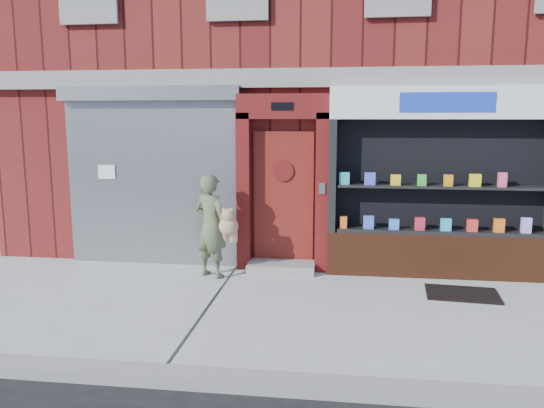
# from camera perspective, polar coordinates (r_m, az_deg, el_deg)

# --- Properties ---
(ground) EXTENTS (80.00, 80.00, 0.00)m
(ground) POSITION_cam_1_polar(r_m,az_deg,el_deg) (7.20, 5.53, -11.29)
(ground) COLOR #9E9E99
(ground) RESTS_ON ground
(curb) EXTENTS (60.00, 0.30, 0.12)m
(curb) POSITION_cam_1_polar(r_m,az_deg,el_deg) (5.22, 4.65, -18.99)
(curb) COLOR gray
(curb) RESTS_ON ground
(building) EXTENTS (12.00, 8.16, 8.00)m
(building) POSITION_cam_1_polar(r_m,az_deg,el_deg) (12.82, 6.81, 15.86)
(building) COLOR #5E1715
(building) RESTS_ON ground
(shutter_bay) EXTENTS (3.10, 0.30, 3.04)m
(shutter_bay) POSITION_cam_1_polar(r_m,az_deg,el_deg) (9.27, -12.76, 4.08)
(shutter_bay) COLOR gray
(shutter_bay) RESTS_ON ground
(red_door_bay) EXTENTS (1.52, 0.58, 2.90)m
(red_door_bay) POSITION_cam_1_polar(r_m,az_deg,el_deg) (8.72, 1.18, 2.26)
(red_door_bay) COLOR #490C0C
(red_door_bay) RESTS_ON ground
(pharmacy_bay) EXTENTS (3.50, 0.41, 3.00)m
(pharmacy_bay) POSITION_cam_1_polar(r_m,az_deg,el_deg) (8.77, 17.59, 1.30)
(pharmacy_bay) COLOR #542614
(pharmacy_bay) RESTS_ON ground
(woman) EXTENTS (0.81, 0.62, 1.66)m
(woman) POSITION_cam_1_polar(r_m,az_deg,el_deg) (8.44, -6.40, -2.34)
(woman) COLOR #515D3D
(woman) RESTS_ON ground
(doormat) EXTENTS (1.07, 0.79, 0.03)m
(doormat) POSITION_cam_1_polar(r_m,az_deg,el_deg) (8.22, 19.77, -9.08)
(doormat) COLOR black
(doormat) RESTS_ON ground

